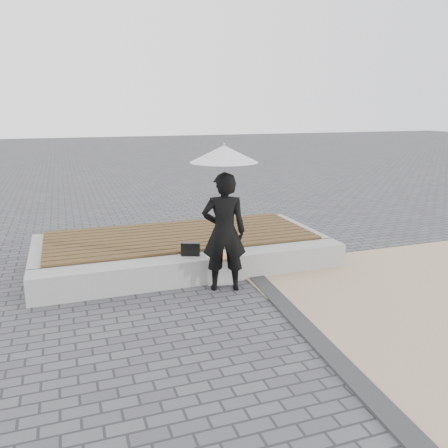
% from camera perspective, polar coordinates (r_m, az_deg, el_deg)
% --- Properties ---
extents(ground, '(80.00, 80.00, 0.00)m').
position_cam_1_polar(ground, '(5.87, 1.47, -12.35)').
color(ground, '#48484D').
rests_on(ground, ground).
extents(edging_band, '(0.61, 5.20, 0.04)m').
position_cam_1_polar(edging_band, '(5.76, 10.48, -12.98)').
color(edging_band, '#2F2F31').
rests_on(edging_band, ground).
extents(seating_ledge, '(5.00, 0.45, 0.40)m').
position_cam_1_polar(seating_ledge, '(7.19, -3.08, -5.52)').
color(seating_ledge, '#9B9B96').
rests_on(seating_ledge, ground).
extents(timber_platform, '(5.00, 2.00, 0.40)m').
position_cam_1_polar(timber_platform, '(8.30, -5.42, -2.86)').
color(timber_platform, gray).
rests_on(timber_platform, ground).
extents(timber_decking, '(4.60, 2.00, 0.04)m').
position_cam_1_polar(timber_decking, '(8.23, -5.46, -1.40)').
color(timber_decking, brown).
rests_on(timber_decking, timber_platform).
extents(woman, '(0.73, 0.58, 1.76)m').
position_cam_1_polar(woman, '(6.66, 0.00, -1.02)').
color(woman, black).
rests_on(woman, ground).
extents(parasol, '(0.96, 0.96, 1.23)m').
position_cam_1_polar(parasol, '(6.45, 0.00, 8.70)').
color(parasol, '#B3B3B9').
rests_on(parasol, ground).
extents(handbag, '(0.31, 0.21, 0.21)m').
position_cam_1_polar(handbag, '(7.15, -4.16, -3.11)').
color(handbag, black).
rests_on(handbag, seating_ledge).
extents(canvas_tote, '(0.43, 0.25, 0.42)m').
position_cam_1_polar(canvas_tote, '(7.06, -0.41, -5.78)').
color(canvas_tote, silver).
rests_on(canvas_tote, ground).
extents(magazine, '(0.41, 0.37, 0.01)m').
position_cam_1_polar(magazine, '(6.95, -0.28, -4.22)').
color(magazine, red).
rests_on(magazine, canvas_tote).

